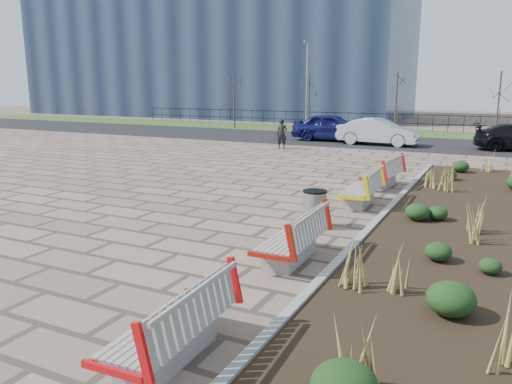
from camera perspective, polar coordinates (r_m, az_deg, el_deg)
The scene contains 20 objects.
ground at distance 10.03m, azimuth -15.61°, elevation -7.51°, with size 120.00×120.00×0.00m, color #7F6757.
planting_bed at distance 12.39m, azimuth 24.61°, elevation -4.16°, with size 4.50×18.00×0.10m, color black.
planting_curb at distance 12.63m, azimuth 14.03°, elevation -2.96°, with size 0.16×18.00×0.15m, color gray.
grass_verge_far at distance 35.68m, azimuth 15.98°, elevation 6.53°, with size 80.00×5.00×0.04m, color #33511E.
road at distance 29.83m, azimuth 13.82°, elevation 5.58°, with size 80.00×7.00×0.02m, color black.
bench_a at distance 6.32m, azimuth -10.08°, elevation -14.39°, with size 0.90×2.10×1.00m, color red, non-canonical shape.
bench_b at distance 9.48m, azimuth 3.93°, elevation -5.04°, with size 0.90×2.10×1.00m, color #A5160B, non-canonical shape.
bench_c at distance 14.10m, azimuth 11.75°, elevation 0.50°, with size 0.90×2.10×1.00m, color yellow, non-canonical shape.
bench_d at distance 16.72m, azimuth 14.16°, elevation 2.22°, with size 0.90×2.10×1.00m, color red, non-canonical shape.
litter_bin at distance 11.78m, azimuth 6.72°, elevation -1.97°, with size 0.55×0.55×0.87m, color #B2B2B7.
pedestrian at distance 25.91m, azimuth 2.97°, elevation 6.62°, with size 0.55×0.36×1.52m, color black.
car_blue at distance 29.76m, azimuth 8.67°, elevation 7.32°, with size 1.86×4.62×1.57m, color #12134F.
car_silver at distance 28.27m, azimuth 13.79°, elevation 6.72°, with size 1.53×4.38×1.44m, color #B5B8BD.
tree_a at distance 38.21m, azimuth -2.53°, elevation 10.37°, with size 1.40×1.40×4.00m, color #4C3D2D, non-canonical shape.
tree_b at distance 35.70m, azimuth 6.07°, elevation 10.18°, with size 1.40×1.40×4.00m, color #4C3D2D, non-canonical shape.
tree_c at distance 34.08m, azimuth 15.70°, elevation 9.70°, with size 1.40×1.40×4.00m, color #4C3D2D, non-canonical shape.
tree_d at distance 33.47m, azimuth 25.94°, elevation 8.89°, with size 1.40×1.40×4.00m, color #4C3D2D, non-canonical shape.
lamp_west at distance 35.21m, azimuth 5.82°, elevation 11.79°, with size 0.24×0.60×6.00m, color gray, non-canonical shape.
railing_fence at distance 37.10m, azimuth 16.47°, elevation 7.66°, with size 44.00×0.10×1.20m, color black, non-canonical shape.
building_glass at distance 55.04m, azimuth -5.03°, elevation 16.61°, with size 40.00×14.00×15.00m, color #192338.
Camera 1 is at (6.43, -6.94, 3.32)m, focal length 35.00 mm.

